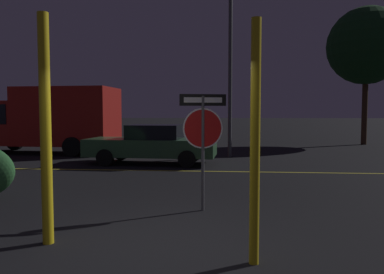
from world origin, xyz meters
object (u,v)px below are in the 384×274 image
at_px(yellow_pole_left, 46,130).
at_px(tree_0, 366,46).
at_px(yellow_pole_right, 255,143).
at_px(passing_car_2, 152,144).
at_px(street_lamp, 230,48).
at_px(delivery_truck, 40,118).
at_px(stop_sign, 203,128).

xyz_separation_m(yellow_pole_left, tree_0, (10.73, 17.72, 4.12)).
distance_m(yellow_pole_right, passing_car_2, 9.46).
height_order(yellow_pole_left, passing_car_2, yellow_pole_left).
relative_size(passing_car_2, street_lamp, 0.68).
bearing_deg(street_lamp, yellow_pole_right, -89.30).
height_order(delivery_truck, tree_0, tree_0).
bearing_deg(tree_0, yellow_pole_right, -113.31).
height_order(delivery_truck, street_lamp, street_lamp).
bearing_deg(delivery_truck, passing_car_2, -115.22).
relative_size(yellow_pole_left, tree_0, 0.41).
xyz_separation_m(passing_car_2, tree_0, (10.86, 9.27, 5.03)).
relative_size(street_lamp, tree_0, 0.89).
xyz_separation_m(yellow_pole_left, delivery_truck, (-5.99, 11.62, -0.02)).
bearing_deg(street_lamp, yellow_pole_left, -104.25).
height_order(street_lamp, tree_0, tree_0).
xyz_separation_m(yellow_pole_left, street_lamp, (2.75, 10.82, 2.93)).
xyz_separation_m(yellow_pole_right, delivery_truck, (-8.88, 12.10, 0.11)).
relative_size(stop_sign, yellow_pole_right, 0.74).
distance_m(yellow_pole_left, street_lamp, 11.55).
bearing_deg(yellow_pole_left, delivery_truck, 117.26).
relative_size(yellow_pole_left, passing_car_2, 0.67).
xyz_separation_m(stop_sign, yellow_pole_left, (-2.11, -2.00, 0.05)).
bearing_deg(tree_0, delivery_truck, -159.95).
xyz_separation_m(stop_sign, passing_car_2, (-2.23, 6.46, -0.86)).
bearing_deg(stop_sign, delivery_truck, 116.63).
distance_m(yellow_pole_left, yellow_pole_right, 2.93).
relative_size(yellow_pole_left, street_lamp, 0.46).
relative_size(passing_car_2, tree_0, 0.61).
bearing_deg(passing_car_2, stop_sign, -157.84).
bearing_deg(delivery_truck, yellow_pole_right, -140.58).
bearing_deg(yellow_pole_left, yellow_pole_right, -9.42).
relative_size(yellow_pole_right, passing_car_2, 0.62).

